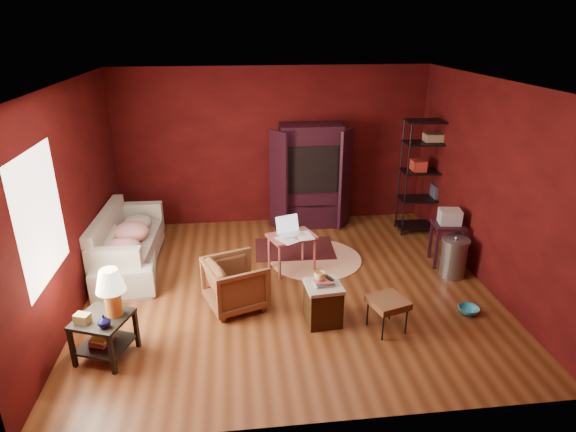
# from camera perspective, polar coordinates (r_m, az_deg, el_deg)

# --- Properties ---
(room) EXTENTS (5.54, 5.04, 2.84)m
(room) POSITION_cam_1_polar(r_m,az_deg,el_deg) (6.26, -0.13, 2.67)
(room) COLOR brown
(room) RESTS_ON ground
(sofa) EXTENTS (0.85, 2.20, 0.84)m
(sofa) POSITION_cam_1_polar(r_m,az_deg,el_deg) (7.61, -18.61, -2.88)
(sofa) COLOR #AAA493
(sofa) RESTS_ON ground
(armchair) EXTENTS (0.86, 0.89, 0.73)m
(armchair) POSITION_cam_1_polar(r_m,az_deg,el_deg) (6.31, -6.24, -7.70)
(armchair) COLOR black
(armchair) RESTS_ON ground
(pet_bowl_steel) EXTENTS (0.25, 0.07, 0.25)m
(pet_bowl_steel) POSITION_cam_1_polar(r_m,az_deg,el_deg) (6.69, 20.69, -9.65)
(pet_bowl_steel) COLOR #BABEC2
(pet_bowl_steel) RESTS_ON ground
(pet_bowl_turquoise) EXTENTS (0.27, 0.18, 0.26)m
(pet_bowl_turquoise) POSITION_cam_1_polar(r_m,az_deg,el_deg) (6.65, 20.73, -9.77)
(pet_bowl_turquoise) COLOR #2AA2C5
(pet_bowl_turquoise) RESTS_ON ground
(vase) EXTENTS (0.17, 0.18, 0.14)m
(vase) POSITION_cam_1_polar(r_m,az_deg,el_deg) (5.49, -20.99, -11.56)
(vase) COLOR #0D0F45
(vase) RESTS_ON side_table
(mug) EXTENTS (0.16, 0.15, 0.13)m
(mug) POSITION_cam_1_polar(r_m,az_deg,el_deg) (5.82, 3.78, -7.02)
(mug) COLOR #F4D677
(mug) RESTS_ON hamper
(side_table) EXTENTS (0.69, 0.69, 1.06)m
(side_table) POSITION_cam_1_polar(r_m,az_deg,el_deg) (5.62, -20.65, -9.93)
(side_table) COLOR black
(side_table) RESTS_ON ground
(sofa_cushions) EXTENTS (0.82, 1.91, 0.79)m
(sofa_cushions) POSITION_cam_1_polar(r_m,az_deg,el_deg) (7.65, -18.71, -3.05)
(sofa_cushions) COLOR #AAA493
(sofa_cushions) RESTS_ON sofa
(hamper) EXTENTS (0.47, 0.47, 0.61)m
(hamper) POSITION_cam_1_polar(r_m,az_deg,el_deg) (6.02, 4.18, -10.20)
(hamper) COLOR #3C220E
(hamper) RESTS_ON ground
(footstool) EXTENTS (0.52, 0.52, 0.42)m
(footstool) POSITION_cam_1_polar(r_m,az_deg,el_deg) (5.94, 11.75, -10.09)
(footstool) COLOR black
(footstool) RESTS_ON ground
(rug_round) EXTENTS (1.79, 1.79, 0.01)m
(rug_round) POSITION_cam_1_polar(r_m,az_deg,el_deg) (7.62, 3.27, -5.08)
(rug_round) COLOR #F6E9CD
(rug_round) RESTS_ON ground
(rug_oriental) EXTENTS (1.31, 0.90, 0.01)m
(rug_oriental) POSITION_cam_1_polar(r_m,az_deg,el_deg) (7.92, 0.77, -3.88)
(rug_oriental) COLOR #511518
(rug_oriental) RESTS_ON ground
(laptop_desk) EXTENTS (0.78, 0.68, 0.82)m
(laptop_desk) POSITION_cam_1_polar(r_m,az_deg,el_deg) (7.09, 0.42, -2.72)
(laptop_desk) COLOR #AC544E
(laptop_desk) RESTS_ON ground
(tv_armoire) EXTENTS (1.46, 0.77, 1.85)m
(tv_armoire) POSITION_cam_1_polar(r_m,az_deg,el_deg) (8.58, 2.64, 4.98)
(tv_armoire) COLOR black
(tv_armoire) RESTS_ON ground
(wire_shelving) EXTENTS (0.99, 0.47, 1.98)m
(wire_shelving) POSITION_cam_1_polar(r_m,az_deg,el_deg) (8.62, 16.58, 5.02)
(wire_shelving) COLOR black
(wire_shelving) RESTS_ON ground
(small_stand) EXTENTS (0.51, 0.51, 0.89)m
(small_stand) POSITION_cam_1_polar(r_m,az_deg,el_deg) (7.61, 18.53, -0.86)
(small_stand) COLOR black
(small_stand) RESTS_ON ground
(trash_can) EXTENTS (0.48, 0.48, 0.63)m
(trash_can) POSITION_cam_1_polar(r_m,az_deg,el_deg) (7.42, 19.03, -4.65)
(trash_can) COLOR gray
(trash_can) RESTS_ON ground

